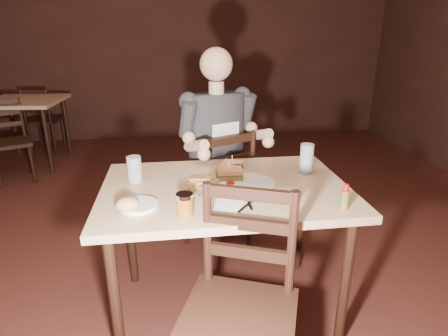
{
  "coord_description": "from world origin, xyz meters",
  "views": [
    {
      "loc": [
        -0.01,
        -1.99,
        1.52
      ],
      "look_at": [
        0.21,
        -0.21,
        0.85
      ],
      "focal_mm": 30.0,
      "sensor_mm": 36.0,
      "label": 1
    }
  ],
  "objects": [
    {
      "name": "bg_chair_near",
      "position": [
        -1.74,
        1.95,
        0.42
      ],
      "size": [
        0.53,
        0.55,
        0.85
      ],
      "primitive_type": null,
      "rotation": [
        0.0,
        0.0,
        0.43
      ],
      "color": "black",
      "rests_on": "ground"
    },
    {
      "name": "glass_right",
      "position": [
        0.68,
        -0.13,
        0.85
      ],
      "size": [
        0.07,
        0.07,
        0.17
      ],
      "primitive_type": "cylinder",
      "rotation": [
        0.0,
        0.0,
        0.01
      ],
      "color": "silver",
      "rests_on": "main_table"
    },
    {
      "name": "knife",
      "position": [
        0.29,
        -0.45,
        0.78
      ],
      "size": [
        0.01,
        0.19,
        0.0
      ],
      "primitive_type": "cube",
      "rotation": [
        0.0,
        0.0,
        -0.01
      ],
      "color": "silver",
      "rests_on": "napkin"
    },
    {
      "name": "room_shell",
      "position": [
        0.0,
        0.0,
        1.4
      ],
      "size": [
        7.0,
        7.0,
        7.0
      ],
      "color": "black",
      "rests_on": "ground"
    },
    {
      "name": "bg_chair_far",
      "position": [
        -1.74,
        3.05,
        0.41
      ],
      "size": [
        0.43,
        0.46,
        0.83
      ],
      "primitive_type": null,
      "rotation": [
        0.0,
        0.0,
        3.03
      ],
      "color": "black",
      "rests_on": "ground"
    },
    {
      "name": "fries_pile",
      "position": [
        0.1,
        -0.26,
        0.8
      ],
      "size": [
        0.24,
        0.17,
        0.04
      ],
      "primitive_type": null,
      "rotation": [
        0.0,
        0.0,
        0.01
      ],
      "color": "#F2B65C",
      "rests_on": "dinner_plate"
    },
    {
      "name": "diner",
      "position": [
        0.25,
        0.35,
        0.94
      ],
      "size": [
        0.68,
        0.62,
        0.95
      ],
      "primitive_type": null,
      "rotation": [
        0.0,
        0.0,
        0.43
      ],
      "color": "#333136",
      "rests_on": "chair_far"
    },
    {
      "name": "fork",
      "position": [
        0.28,
        -0.5,
        0.78
      ],
      "size": [
        0.12,
        0.15,
        0.01
      ],
      "primitive_type": "cube",
      "rotation": [
        0.0,
        0.0,
        -0.67
      ],
      "color": "silver",
      "rests_on": "napkin"
    },
    {
      "name": "salt_shaker",
      "position": [
        0.51,
        -0.48,
        0.8
      ],
      "size": [
        0.03,
        0.03,
        0.06
      ],
      "primitive_type": null,
      "rotation": [
        0.0,
        0.0,
        0.01
      ],
      "color": "white",
      "rests_on": "main_table"
    },
    {
      "name": "bg_table",
      "position": [
        -1.74,
        2.5,
        0.68
      ],
      "size": [
        0.85,
        0.85,
        0.77
      ],
      "rotation": [
        0.0,
        0.0,
        -0.06
      ],
      "color": "tan",
      "rests_on": "ground"
    },
    {
      "name": "bread_roll",
      "position": [
        -0.24,
        -0.5,
        0.81
      ],
      "size": [
        0.1,
        0.08,
        0.06
      ],
      "primitive_type": "ellipsoid",
      "rotation": [
        0.0,
        0.0,
        0.01
      ],
      "color": "tan",
      "rests_on": "side_plate"
    },
    {
      "name": "chair_near",
      "position": [
        0.19,
        -0.86,
        0.47
      ],
      "size": [
        0.58,
        0.6,
        0.94
      ],
      "primitive_type": null,
      "rotation": [
        0.0,
        0.0,
        -0.37
      ],
      "color": "black",
      "rests_on": "ground"
    },
    {
      "name": "glass_left",
      "position": [
        -0.25,
        -0.14,
        0.84
      ],
      "size": [
        0.08,
        0.08,
        0.14
      ],
      "primitive_type": "cylinder",
      "rotation": [
        0.0,
        0.0,
        0.01
      ],
      "color": "silver",
      "rests_on": "main_table"
    },
    {
      "name": "syrup_dispenser",
      "position": [
        0.0,
        -0.54,
        0.82
      ],
      "size": [
        0.08,
        0.08,
        0.1
      ],
      "primitive_type": null,
      "rotation": [
        0.0,
        0.0,
        0.01
      ],
      "color": "brown",
      "rests_on": "main_table"
    },
    {
      "name": "sandwich_left",
      "position": [
        0.27,
        -0.11,
        0.83
      ],
      "size": [
        0.13,
        0.12,
        0.09
      ],
      "primitive_type": null,
      "rotation": [
        0.0,
        0.0,
        -0.45
      ],
      "color": "#B88050",
      "rests_on": "dinner_plate"
    },
    {
      "name": "ketchup_dollop",
      "position": [
        0.24,
        -0.27,
        0.79
      ],
      "size": [
        0.05,
        0.05,
        0.01
      ],
      "primitive_type": "ellipsoid",
      "rotation": [
        0.0,
        0.0,
        0.01
      ],
      "color": "maroon",
      "rests_on": "dinner_plate"
    },
    {
      "name": "chair_far",
      "position": [
        0.23,
        0.4,
        0.45
      ],
      "size": [
        0.57,
        0.59,
        0.9
      ],
      "primitive_type": null,
      "rotation": [
        0.0,
        0.0,
        3.57
      ],
      "color": "black",
      "rests_on": "ground"
    },
    {
      "name": "dinner_plate",
      "position": [
        0.32,
        -0.27,
        0.78
      ],
      "size": [
        0.28,
        0.28,
        0.02
      ],
      "primitive_type": "cylinder",
      "rotation": [
        0.0,
        0.0,
        0.01
      ],
      "color": "white",
      "rests_on": "main_table"
    },
    {
      "name": "napkin",
      "position": [
        0.18,
        -0.47,
        0.77
      ],
      "size": [
        0.2,
        0.19,
        0.0
      ],
      "primitive_type": "cube",
      "rotation": [
        0.0,
        0.0,
        -0.4
      ],
      "color": "white",
      "rests_on": "main_table"
    },
    {
      "name": "sandwich_right",
      "position": [
        0.24,
        -0.2,
        0.84
      ],
      "size": [
        0.13,
        0.11,
        0.11
      ],
      "primitive_type": null,
      "rotation": [
        0.0,
        0.0,
        -0.01
      ],
      "color": "#B88050",
      "rests_on": "dinner_plate"
    },
    {
      "name": "side_plate",
      "position": [
        -0.2,
        -0.45,
        0.78
      ],
      "size": [
        0.17,
        0.17,
        0.01
      ],
      "primitive_type": "cylinder",
      "rotation": [
        0.0,
        0.0,
        0.01
      ],
      "color": "white",
      "rests_on": "main_table"
    },
    {
      "name": "main_table",
      "position": [
        0.21,
        -0.26,
        0.69
      ],
      "size": [
        1.26,
        0.84,
        0.77
      ],
      "rotation": [
        0.0,
        0.0,
        0.01
      ],
      "color": "tan",
      "rests_on": "ground"
    },
    {
      "name": "hot_sauce",
      "position": [
        0.71,
        -0.57,
        0.83
      ],
      "size": [
        0.04,
        0.04,
        0.12
      ],
      "primitive_type": null,
      "rotation": [
        0.0,
        0.0,
        0.01
      ],
      "color": "brown",
      "rests_on": "main_table"
    }
  ]
}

